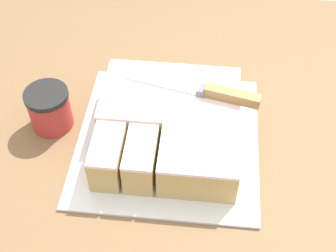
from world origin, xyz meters
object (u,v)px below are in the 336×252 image
at_px(knife, 218,93).
at_px(cake, 170,125).
at_px(cake_board, 168,140).
at_px(coffee_cup, 50,109).

bearing_deg(knife, cake, 41.48).
height_order(cake_board, coffee_cup, coffee_cup).
bearing_deg(knife, cake_board, 42.08).
distance_m(knife, coffee_cup, 0.35).
bearing_deg(coffee_cup, cake, -4.46).
height_order(knife, coffee_cup, knife).
bearing_deg(cake, coffee_cup, 175.54).
distance_m(cake_board, knife, 0.14).
relative_size(cake, coffee_cup, 3.13).
height_order(cake_board, cake, cake).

